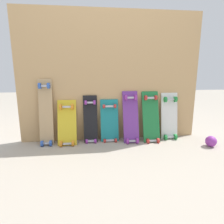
% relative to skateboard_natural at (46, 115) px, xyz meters
% --- Properties ---
extents(ground_plane, '(12.00, 12.00, 0.00)m').
position_rel_skateboard_natural_xyz_m(ground_plane, '(0.82, 0.03, -0.38)').
color(ground_plane, '#A89E8E').
extents(plywood_wall_panel, '(2.35, 0.04, 1.65)m').
position_rel_skateboard_natural_xyz_m(plywood_wall_panel, '(0.82, 0.10, 0.45)').
color(plywood_wall_panel, tan).
rests_on(plywood_wall_panel, ground).
extents(skateboard_natural, '(0.17, 0.21, 0.88)m').
position_rel_skateboard_natural_xyz_m(skateboard_natural, '(0.00, 0.00, 0.00)').
color(skateboard_natural, tan).
rests_on(skateboard_natural, ground).
extents(skateboard_yellow, '(0.23, 0.25, 0.61)m').
position_rel_skateboard_natural_xyz_m(skateboard_yellow, '(0.25, -0.03, -0.14)').
color(skateboard_yellow, gold).
rests_on(skateboard_yellow, ground).
extents(skateboard_black, '(0.18, 0.17, 0.67)m').
position_rel_skateboard_natural_xyz_m(skateboard_black, '(0.55, 0.02, -0.11)').
color(skateboard_black, black).
rests_on(skateboard_black, ground).
extents(skateboard_teal, '(0.23, 0.17, 0.62)m').
position_rel_skateboard_natural_xyz_m(skateboard_teal, '(0.80, 0.02, -0.14)').
color(skateboard_teal, '#197A7F').
rests_on(skateboard_teal, ground).
extents(skateboard_purple, '(0.20, 0.26, 0.71)m').
position_rel_skateboard_natural_xyz_m(skateboard_purple, '(1.07, -0.03, -0.08)').
color(skateboard_purple, '#6B338C').
rests_on(skateboard_purple, ground).
extents(skateboard_green, '(0.22, 0.26, 0.71)m').
position_rel_skateboard_natural_xyz_m(skateboard_green, '(1.34, -0.04, -0.09)').
color(skateboard_green, '#1E7238').
rests_on(skateboard_green, ground).
extents(skateboard_white, '(0.23, 0.18, 0.68)m').
position_rel_skateboard_natural_xyz_m(skateboard_white, '(1.61, 0.01, -0.10)').
color(skateboard_white, silver).
rests_on(skateboard_white, ground).
extents(rubber_ball, '(0.13, 0.13, 0.13)m').
position_rel_skateboard_natural_xyz_m(rubber_ball, '(2.01, -0.34, -0.31)').
color(rubber_ball, purple).
rests_on(rubber_ball, ground).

